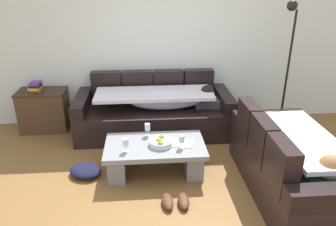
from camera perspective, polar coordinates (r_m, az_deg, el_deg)
The scene contains 15 objects.
ground_plane at distance 3.66m, azimuth 0.96°, elevation -14.66°, with size 14.00×14.00×0.00m, color brown.
back_wall at distance 5.11m, azimuth -1.26°, elevation 13.16°, with size 9.00×0.10×2.70m, color white.
couch_along_wall at distance 4.89m, azimuth -2.05°, elevation 0.19°, with size 2.30×0.92×0.88m.
couch_near_window at distance 3.82m, azimuth 21.09°, elevation -8.56°, with size 0.92×1.80×0.88m.
coffee_table at distance 3.95m, azimuth -2.30°, elevation -7.34°, with size 1.20×0.68×0.38m.
fruit_bowl at distance 3.83m, azimuth -1.31°, elevation -5.23°, with size 0.28×0.28×0.10m.
wine_glass_near_left at distance 3.69m, azimuth -7.54°, elevation -5.26°, with size 0.07×0.07×0.17m.
wine_glass_near_right at distance 3.74m, azimuth 2.45°, elevation -4.70°, with size 0.07×0.07×0.17m.
wine_glass_far_back at distance 4.02m, azimuth -3.67°, elevation -2.60°, with size 0.07×0.07×0.17m.
open_magazine at distance 3.89m, azimuth 2.42°, elevation -5.37°, with size 0.28×0.21×0.01m, color white.
side_cabinet at distance 5.33m, azimuth -21.13°, elevation 0.45°, with size 0.72×0.44×0.64m.
book_stack_on_cabinet at distance 5.22m, azimuth -22.49°, elevation 4.36°, with size 0.17×0.22×0.14m.
floor_lamp at distance 4.92m, azimuth 20.35°, elevation 8.56°, with size 0.33×0.31×1.95m.
pair_of_shoes at distance 3.53m, azimuth 1.35°, elevation -15.40°, with size 0.30×0.28×0.09m.
crumpled_garment at distance 4.09m, azimuth -14.46°, elevation -9.87°, with size 0.40×0.32×0.12m, color #191933.
Camera 1 is at (-0.29, -2.87, 2.25)m, focal length 34.31 mm.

